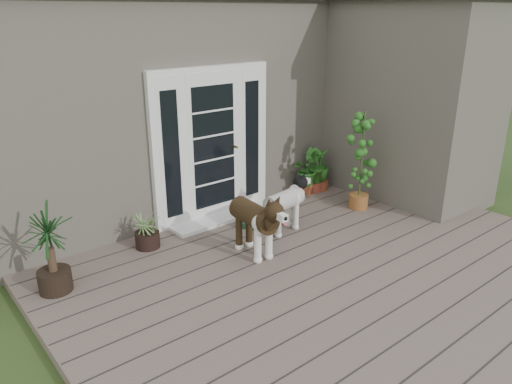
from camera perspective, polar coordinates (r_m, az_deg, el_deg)
deck at (r=5.94m, az=9.14°, el=-9.12°), size 6.20×4.60×0.12m
house_main at (r=8.69m, az=-11.87°, el=10.62°), size 7.40×4.00×3.10m
house_wing at (r=8.29m, az=17.67°, el=9.65°), size 1.60×2.40×3.10m
door_unit at (r=6.93m, az=-5.11°, el=5.55°), size 1.90×0.14×2.15m
door_step at (r=7.12m, az=-3.94°, el=-2.95°), size 1.60×0.40×0.05m
brindle_dog at (r=5.97m, az=-0.26°, el=-3.96°), size 0.46×0.94×0.76m
white_dog at (r=6.60m, az=3.27°, el=-1.97°), size 0.84×0.45×0.66m
spider_plant at (r=6.34m, az=-12.63°, el=-4.03°), size 0.56×0.56×0.55m
yucca at (r=5.59m, az=-22.84°, el=-6.30°), size 0.69×0.69×0.96m
herb_a at (r=8.04m, az=5.78°, el=1.88°), size 0.67×0.67×0.61m
herb_b at (r=8.18m, az=6.74°, el=1.85°), size 0.44×0.44×0.52m
herb_c at (r=8.27m, az=7.43°, el=2.18°), size 0.50×0.50×0.56m
sapling at (r=7.42m, az=12.19°, el=3.73°), size 0.48×0.48×1.54m
clog_left at (r=6.80m, az=-0.96°, el=-3.83°), size 0.31×0.37×0.10m
clog_right at (r=7.26m, az=0.28°, el=-2.29°), size 0.27×0.30×0.08m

